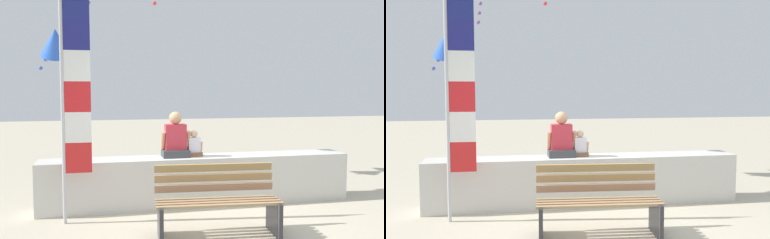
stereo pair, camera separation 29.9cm
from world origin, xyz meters
The scene contains 7 objects.
ground_plane centered at (0.00, 0.00, 0.00)m, with size 40.00×40.00×0.00m, color #BFB39A.
seawall_ledge centered at (0.00, 1.15, 0.39)m, with size 5.02×0.57×0.79m, color beige.
park_bench centered at (-0.09, -0.27, 0.42)m, with size 1.63×0.73×0.88m.
person_adult centered at (-0.38, 1.18, 1.07)m, with size 0.48×0.35×0.73m.
person_child centered at (-0.07, 1.18, 0.95)m, with size 0.28×0.20×0.42m.
flag_banner centered at (-1.92, 0.59, 1.86)m, with size 0.41×0.05×3.26m.
kite_blue centered at (-2.45, 3.74, 2.85)m, with size 0.69×0.87×0.98m.
Camera 1 is at (-1.52, -5.31, 1.88)m, focal length 38.59 mm.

